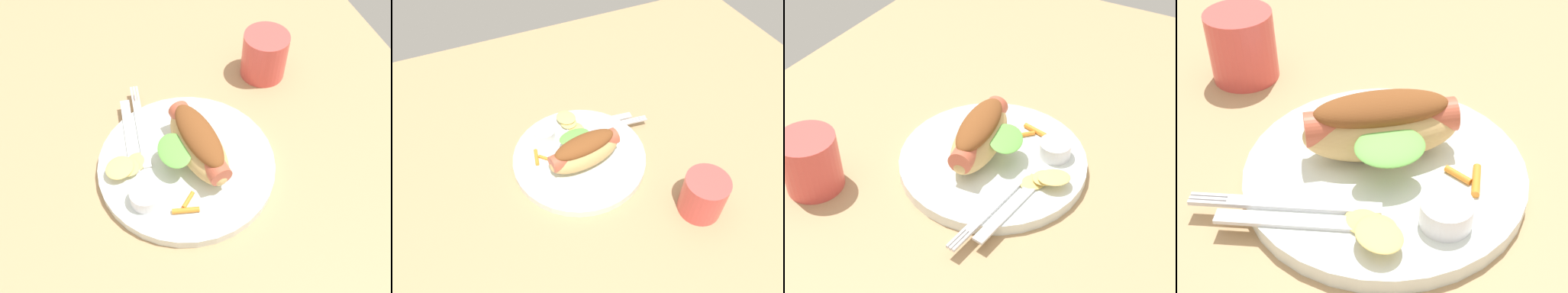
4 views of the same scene
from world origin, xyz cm
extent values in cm
cube|color=tan|center=(0.00, 0.00, -0.90)|extent=(120.00, 90.00, 1.80)
cylinder|color=white|center=(3.71, 2.56, 0.80)|extent=(25.15, 25.15, 1.60)
ellipsoid|color=tan|center=(3.44, 4.47, 4.23)|extent=(14.73, 7.71, 5.26)
cylinder|color=#C1563D|center=(3.44, 4.47, 5.15)|extent=(13.77, 4.93, 3.11)
ellipsoid|color=brown|center=(3.44, 4.47, 6.55)|extent=(12.44, 5.98, 2.61)
ellipsoid|color=#6BB74C|center=(3.96, 0.83, 5.29)|extent=(6.64, 5.34, 1.60)
cylinder|color=white|center=(8.11, -4.46, 2.71)|extent=(4.27, 4.27, 2.21)
cube|color=silver|center=(-3.24, -2.18, 1.80)|extent=(12.85, 2.74, 0.40)
cube|color=silver|center=(-11.12, -0.77, 1.80)|extent=(3.21, 0.68, 0.40)
cube|color=silver|center=(-11.18, -1.21, 1.80)|extent=(3.21, 0.68, 0.40)
cube|color=silver|center=(-11.23, -1.66, 1.80)|extent=(3.21, 0.68, 0.40)
cube|color=silver|center=(-3.45, -3.97, 1.78)|extent=(13.88, 3.13, 0.36)
ellipsoid|color=#E0C067|center=(1.66, -4.28, 1.85)|extent=(4.56, 4.45, 0.50)
ellipsoid|color=#E0C067|center=(2.58, -5.54, 2.44)|extent=(3.89, 3.84, 0.79)
ellipsoid|color=#E0C067|center=(2.69, -6.72, 2.96)|extent=(5.17, 5.38, 0.86)
cylinder|color=orange|center=(11.38, -0.38, 1.96)|extent=(1.52, 3.70, 0.73)
cylinder|color=orange|center=(9.94, 0.80, 1.90)|extent=(2.27, 2.32, 0.61)
cylinder|color=#D84C47|center=(-11.07, 20.77, 3.92)|extent=(7.40, 7.40, 7.84)
camera|label=1|loc=(40.70, -8.50, 55.64)|focal=43.03mm
camera|label=2|loc=(21.29, 46.13, 57.28)|focal=35.31mm
camera|label=3|loc=(-46.95, -24.60, 50.84)|focal=51.89mm
camera|label=4|loc=(0.99, -35.15, 34.84)|focal=51.95mm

